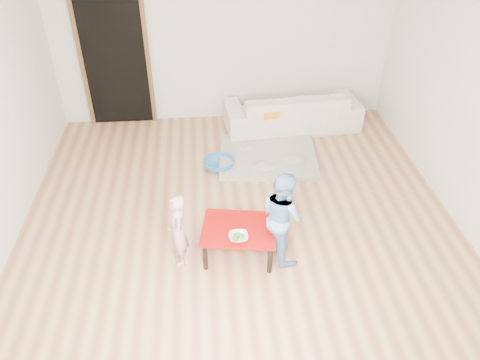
{
  "coord_description": "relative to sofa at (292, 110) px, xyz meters",
  "views": [
    {
      "loc": [
        -0.36,
        -4.25,
        3.56
      ],
      "look_at": [
        0.0,
        -0.2,
        0.65
      ],
      "focal_mm": 35.0,
      "sensor_mm": 36.0,
      "label": 1
    }
  ],
  "objects": [
    {
      "name": "basin",
      "position": [
        -1.17,
        -1.04,
        -0.23
      ],
      "size": [
        0.42,
        0.42,
        0.13
      ],
      "primitive_type": "imported",
      "color": "teal",
      "rests_on": "floor"
    },
    {
      "name": "broccoli",
      "position": [
        -1.06,
        -2.87,
        0.11
      ],
      "size": [
        0.12,
        0.12,
        0.06
      ],
      "primitive_type": null,
      "color": "#2D5919",
      "rests_on": "red_table"
    },
    {
      "name": "right_wall",
      "position": [
        1.51,
        -2.05,
        1.01
      ],
      "size": [
        0.02,
        5.0,
        2.6
      ],
      "primitive_type": "cube",
      "color": "white",
      "rests_on": "floor"
    },
    {
      "name": "child_pink",
      "position": [
        -1.67,
        -2.74,
        0.12
      ],
      "size": [
        0.25,
        0.33,
        0.83
      ],
      "primitive_type": "imported",
      "rotation": [
        0.0,
        0.0,
        -1.4
      ],
      "color": "#D96371",
      "rests_on": "floor"
    },
    {
      "name": "bowl",
      "position": [
        -1.06,
        -2.87,
        0.11
      ],
      "size": [
        0.19,
        0.19,
        0.05
      ],
      "primitive_type": "imported",
      "color": "white",
      "rests_on": "red_table"
    },
    {
      "name": "red_table",
      "position": [
        -1.04,
        -2.7,
        -0.11
      ],
      "size": [
        0.84,
        0.68,
        0.38
      ],
      "primitive_type": null,
      "rotation": [
        0.0,
        0.0,
        -0.16
      ],
      "color": "#930A08",
      "rests_on": "floor"
    },
    {
      "name": "sofa",
      "position": [
        0.0,
        0.0,
        0.0
      ],
      "size": [
        2.08,
        0.96,
        0.59
      ],
      "primitive_type": "imported",
      "rotation": [
        0.0,
        0.0,
        3.23
      ],
      "color": "beige",
      "rests_on": "floor"
    },
    {
      "name": "floor",
      "position": [
        -0.99,
        -2.05,
        -0.29
      ],
      "size": [
        5.0,
        5.0,
        0.01
      ],
      "primitive_type": "cube",
      "color": "#A06744",
      "rests_on": "ground"
    },
    {
      "name": "back_wall",
      "position": [
        -0.99,
        0.45,
        1.01
      ],
      "size": [
        5.0,
        0.02,
        2.6
      ],
      "primitive_type": "cube",
      "color": "white",
      "rests_on": "floor"
    },
    {
      "name": "doorway",
      "position": [
        -2.59,
        0.43,
        0.73
      ],
      "size": [
        1.02,
        0.08,
        2.11
      ],
      "primitive_type": null,
      "color": "brown",
      "rests_on": "back_wall"
    },
    {
      "name": "child_blue",
      "position": [
        -0.61,
        -2.73,
        0.22
      ],
      "size": [
        0.57,
        0.62,
        1.04
      ],
      "primitive_type": "imported",
      "rotation": [
        0.0,
        0.0,
        2.02
      ],
      "color": "#5D98D9",
      "rests_on": "floor"
    },
    {
      "name": "cushion",
      "position": [
        -0.32,
        -0.25,
        0.15
      ],
      "size": [
        0.46,
        0.42,
        0.11
      ],
      "primitive_type": "cube",
      "rotation": [
        0.0,
        0.0,
        0.19
      ],
      "color": "orange",
      "rests_on": "sofa"
    },
    {
      "name": "blanket",
      "position": [
        -0.48,
        -0.87,
        -0.26
      ],
      "size": [
        1.42,
        1.22,
        0.07
      ],
      "primitive_type": null,
      "rotation": [
        0.0,
        0.0,
        -0.09
      ],
      "color": "beige",
      "rests_on": "floor"
    }
  ]
}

